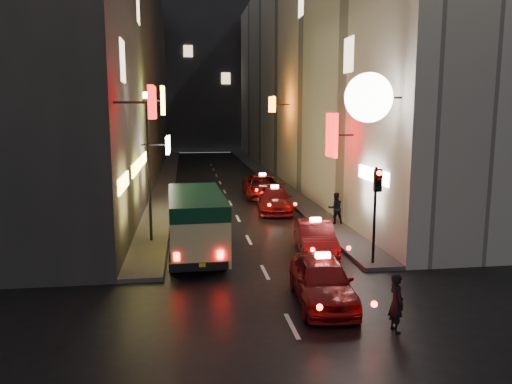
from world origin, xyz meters
name	(u,v)px	position (x,y,z in m)	size (l,w,h in m)	color
building_left	(116,68)	(-8.00, 33.99, 9.00)	(7.50, 52.00, 18.00)	#3D3A37
building_right	(311,71)	(8.00, 33.99, 9.00)	(8.09, 52.00, 18.00)	beige
building_far	(202,73)	(0.00, 66.00, 11.00)	(30.00, 10.00, 22.00)	#313136
sidewalk_left	(167,178)	(-4.25, 34.00, 0.07)	(1.50, 52.00, 0.15)	#4B4745
sidewalk_right	(267,176)	(4.25, 34.00, 0.07)	(1.50, 52.00, 0.15)	#4B4745
minibus	(196,217)	(-2.32, 10.75, 1.57)	(2.21, 5.86, 2.49)	#D5CB85
taxi_near	(322,277)	(1.22, 5.48, 0.80)	(2.43, 5.15, 1.76)	maroon
taxi_second	(315,235)	(2.36, 10.59, 0.75)	(2.44, 4.87, 1.66)	maroon
taxi_third	(275,198)	(2.27, 19.16, 0.77)	(2.53, 5.06, 1.72)	maroon
taxi_far	(263,184)	(2.32, 23.96, 0.83)	(2.34, 5.30, 1.83)	maroon
pedestrian_crossing	(397,299)	(2.57, 3.33, 0.87)	(0.58, 0.37, 1.75)	black
pedestrian_sidewalk	(335,206)	(4.53, 15.00, 1.02)	(0.66, 0.41, 1.74)	black
traffic_light	(377,195)	(4.00, 8.47, 2.69)	(0.26, 0.43, 3.50)	black
lamp_post	(149,157)	(-4.20, 13.00, 3.72)	(0.28, 0.28, 6.22)	black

